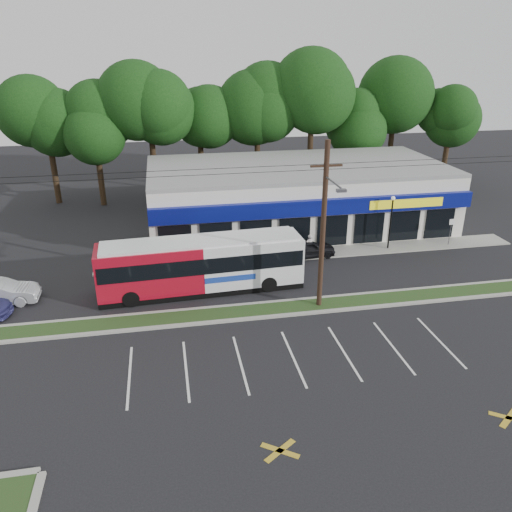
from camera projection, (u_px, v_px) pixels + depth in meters
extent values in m
plane|color=black|center=(274.00, 319.00, 28.86)|extent=(120.00, 120.00, 0.00)
cube|color=#283C18|center=(270.00, 310.00, 29.74)|extent=(40.00, 1.60, 0.12)
cube|color=#9E9E93|center=(274.00, 316.00, 28.97)|extent=(40.00, 0.25, 0.14)
cube|color=#9E9E93|center=(268.00, 303.00, 30.51)|extent=(40.00, 0.25, 0.14)
cube|color=#9E9E93|center=(312.00, 253.00, 37.84)|extent=(32.00, 2.20, 0.10)
cube|color=silver|center=(296.00, 196.00, 43.30)|extent=(25.00, 12.00, 5.00)
cube|color=navy|center=(318.00, 208.00, 37.29)|extent=(25.00, 0.50, 1.20)
cube|color=black|center=(316.00, 232.00, 38.25)|extent=(24.00, 0.12, 2.40)
cube|color=yellow|center=(407.00, 203.00, 38.25)|extent=(6.00, 0.06, 0.70)
cube|color=gray|center=(297.00, 166.00, 42.26)|extent=(25.00, 12.00, 0.30)
cylinder|color=black|center=(323.00, 228.00, 28.33)|extent=(0.30, 0.30, 10.00)
cube|color=black|center=(326.00, 166.00, 26.92)|extent=(1.80, 0.12, 0.12)
cylinder|color=#59595E|center=(333.00, 182.00, 26.07)|extent=(0.10, 2.40, 0.10)
cube|color=#59595E|center=(341.00, 191.00, 24.93)|extent=(0.50, 0.25, 0.15)
cylinder|color=black|center=(272.00, 166.00, 26.37)|extent=(50.00, 0.02, 0.02)
cylinder|color=black|center=(272.00, 172.00, 26.49)|extent=(50.00, 0.02, 0.02)
cylinder|color=black|center=(390.00, 225.00, 37.92)|extent=(0.12, 0.12, 4.00)
sphere|color=silver|center=(393.00, 198.00, 37.10)|extent=(0.30, 0.30, 0.30)
cylinder|color=#59595E|center=(450.00, 233.00, 38.94)|extent=(0.06, 0.06, 2.20)
cube|color=white|center=(452.00, 222.00, 38.55)|extent=(0.45, 0.04, 0.45)
cylinder|color=black|center=(56.00, 176.00, 48.54)|extent=(0.56, 0.56, 5.72)
sphere|color=black|center=(47.00, 117.00, 46.35)|extent=(6.76, 6.76, 6.76)
cylinder|color=black|center=(109.00, 174.00, 49.39)|extent=(0.56, 0.56, 5.72)
sphere|color=black|center=(102.00, 116.00, 47.21)|extent=(6.76, 6.76, 6.76)
cylinder|color=black|center=(160.00, 171.00, 50.24)|extent=(0.56, 0.56, 5.72)
sphere|color=black|center=(156.00, 114.00, 48.06)|extent=(6.76, 6.76, 6.76)
cylinder|color=black|center=(210.00, 169.00, 51.10)|extent=(0.56, 0.56, 5.72)
sphere|color=black|center=(208.00, 113.00, 48.91)|extent=(6.76, 6.76, 6.76)
cylinder|color=black|center=(258.00, 167.00, 51.95)|extent=(0.56, 0.56, 5.72)
sphere|color=black|center=(258.00, 112.00, 49.77)|extent=(6.76, 6.76, 6.76)
cylinder|color=black|center=(304.00, 165.00, 52.80)|extent=(0.56, 0.56, 5.72)
sphere|color=black|center=(306.00, 111.00, 50.62)|extent=(6.76, 6.76, 6.76)
cylinder|color=black|center=(349.00, 163.00, 53.66)|extent=(0.56, 0.56, 5.72)
sphere|color=black|center=(353.00, 110.00, 51.47)|extent=(6.76, 6.76, 6.76)
cylinder|color=black|center=(392.00, 161.00, 54.51)|extent=(0.56, 0.56, 5.72)
sphere|color=black|center=(398.00, 109.00, 52.33)|extent=(6.76, 6.76, 6.76)
cylinder|color=black|center=(434.00, 160.00, 55.36)|extent=(0.56, 0.56, 5.72)
sphere|color=black|center=(441.00, 108.00, 53.18)|extent=(6.76, 6.76, 6.76)
cube|color=#A60C1F|center=(150.00, 268.00, 30.89)|extent=(6.54, 2.98, 2.94)
cube|color=white|center=(251.00, 259.00, 32.26)|extent=(6.54, 2.98, 2.94)
cube|color=black|center=(202.00, 287.00, 32.21)|extent=(12.95, 3.24, 0.37)
cube|color=black|center=(201.00, 259.00, 31.44)|extent=(12.70, 3.34, 1.02)
cube|color=black|center=(299.00, 252.00, 32.88)|extent=(0.17, 2.27, 1.50)
cube|color=#193899|center=(230.00, 279.00, 30.95)|extent=(3.21, 0.18, 0.37)
cube|color=white|center=(200.00, 241.00, 30.98)|extent=(12.30, 2.99, 0.19)
cylinder|color=black|center=(131.00, 299.00, 30.04)|extent=(1.04, 0.35, 1.03)
cylinder|color=black|center=(131.00, 282.00, 32.22)|extent=(1.04, 0.35, 1.03)
cylinder|color=black|center=(269.00, 284.00, 31.88)|extent=(1.04, 0.35, 1.03)
cylinder|color=black|center=(260.00, 269.00, 34.06)|extent=(1.04, 0.35, 1.03)
imported|color=black|center=(308.00, 248.00, 36.98)|extent=(4.28, 2.12, 1.40)
imported|color=beige|center=(309.00, 246.00, 36.81)|extent=(0.76, 0.61, 1.83)
imported|color=beige|center=(276.00, 248.00, 36.56)|extent=(0.95, 0.81, 1.71)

